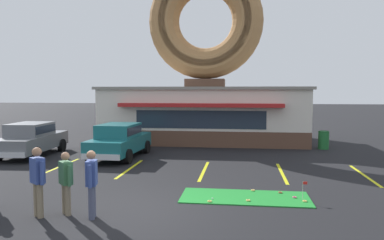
% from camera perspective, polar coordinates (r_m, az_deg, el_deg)
% --- Properties ---
extents(ground_plane, '(160.00, 160.00, 0.00)m').
position_cam_1_polar(ground_plane, '(10.29, -8.19, -13.36)').
color(ground_plane, black).
extents(donut_shop_building, '(12.30, 6.75, 10.96)m').
position_cam_1_polar(donut_shop_building, '(23.48, 2.03, 5.96)').
color(donut_shop_building, brown).
rests_on(donut_shop_building, ground).
extents(putting_mat, '(3.75, 1.58, 0.03)m').
position_cam_1_polar(putting_mat, '(11.35, 8.07, -11.57)').
color(putting_mat, '#1E842D').
rests_on(putting_mat, ground).
extents(mini_donut_near_left, '(0.13, 0.13, 0.04)m').
position_cam_1_polar(mini_donut_near_left, '(11.52, 15.36, -11.27)').
color(mini_donut_near_left, '#D8667F').
rests_on(mini_donut_near_left, putting_mat).
extents(mini_donut_near_right, '(0.13, 0.13, 0.04)m').
position_cam_1_polar(mini_donut_near_right, '(12.01, 9.26, -10.52)').
color(mini_donut_near_right, '#E5C666').
rests_on(mini_donut_near_right, putting_mat).
extents(mini_donut_mid_left, '(0.13, 0.13, 0.04)m').
position_cam_1_polar(mini_donut_mid_left, '(10.94, 8.55, -12.01)').
color(mini_donut_mid_left, '#E5C666').
rests_on(mini_donut_mid_left, putting_mat).
extents(mini_donut_mid_centre, '(0.13, 0.13, 0.04)m').
position_cam_1_polar(mini_donut_mid_centre, '(10.75, 2.70, -12.26)').
color(mini_donut_mid_centre, '#E5C666').
rests_on(mini_donut_mid_centre, putting_mat).
extents(mini_donut_mid_right, '(0.13, 0.13, 0.04)m').
position_cam_1_polar(mini_donut_mid_right, '(11.21, 16.80, -11.74)').
color(mini_donut_mid_right, '#E5C666').
rests_on(mini_donut_mid_right, putting_mat).
extents(mini_donut_far_left, '(0.13, 0.13, 0.04)m').
position_cam_1_polar(mini_donut_far_left, '(11.92, 13.30, -10.69)').
color(mini_donut_far_left, brown).
rests_on(mini_donut_far_left, putting_mat).
extents(golf_ball, '(0.04, 0.04, 0.04)m').
position_cam_1_polar(golf_ball, '(11.01, 3.14, -11.84)').
color(golf_ball, white).
rests_on(golf_ball, putting_mat).
extents(putting_flag_pin, '(0.13, 0.01, 0.55)m').
position_cam_1_polar(putting_flag_pin, '(11.25, 16.72, -9.63)').
color(putting_flag_pin, silver).
rests_on(putting_flag_pin, putting_mat).
extents(car_teal, '(2.12, 4.63, 1.60)m').
position_cam_1_polar(car_teal, '(17.82, -10.99, -2.90)').
color(car_teal, '#196066').
rests_on(car_teal, ground).
extents(car_grey, '(2.17, 4.65, 1.60)m').
position_cam_1_polar(car_grey, '(19.59, -23.27, -2.52)').
color(car_grey, slate).
rests_on(car_grey, ground).
extents(pedestrian_blue_sweater_man, '(0.50, 0.42, 1.76)m').
position_cam_1_polar(pedestrian_blue_sweater_man, '(10.13, -22.46, -8.20)').
color(pedestrian_blue_sweater_man, '#7F7056').
rests_on(pedestrian_blue_sweater_man, ground).
extents(pedestrian_leather_jacket_man, '(0.46, 0.44, 1.61)m').
position_cam_1_polar(pedestrian_leather_jacket_man, '(10.10, -18.66, -8.69)').
color(pedestrian_leather_jacket_man, '#7F7056').
rests_on(pedestrian_leather_jacket_man, ground).
extents(pedestrian_clipboard_woman, '(0.32, 0.58, 1.69)m').
position_cam_1_polar(pedestrian_clipboard_woman, '(9.62, -15.04, -8.93)').
color(pedestrian_clipboard_woman, '#474C66').
rests_on(pedestrian_clipboard_woman, ground).
extents(trash_bin, '(0.57, 0.57, 0.97)m').
position_cam_1_polar(trash_bin, '(21.38, 19.41, -2.86)').
color(trash_bin, '#1E662D').
rests_on(trash_bin, ground).
extents(parking_stripe_far_left, '(0.12, 3.60, 0.01)m').
position_cam_1_polar(parking_stripe_far_left, '(16.52, -19.51, -6.72)').
color(parking_stripe_far_left, yellow).
rests_on(parking_stripe_far_left, ground).
extents(parking_stripe_left, '(0.12, 3.60, 0.01)m').
position_cam_1_polar(parking_stripe_left, '(15.41, -9.44, -7.33)').
color(parking_stripe_left, yellow).
rests_on(parking_stripe_left, ground).
extents(parking_stripe_mid_left, '(0.12, 3.60, 0.01)m').
position_cam_1_polar(parking_stripe_mid_left, '(14.83, 1.83, -7.73)').
color(parking_stripe_mid_left, yellow).
rests_on(parking_stripe_mid_left, ground).
extents(parking_stripe_centre, '(0.12, 3.60, 0.01)m').
position_cam_1_polar(parking_stripe_centre, '(14.85, 13.54, -7.85)').
color(parking_stripe_centre, yellow).
rests_on(parking_stripe_centre, ground).
extents(parking_stripe_mid_right, '(0.12, 3.60, 0.01)m').
position_cam_1_polar(parking_stripe_mid_right, '(15.46, 24.77, -7.65)').
color(parking_stripe_mid_right, yellow).
rests_on(parking_stripe_mid_right, ground).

